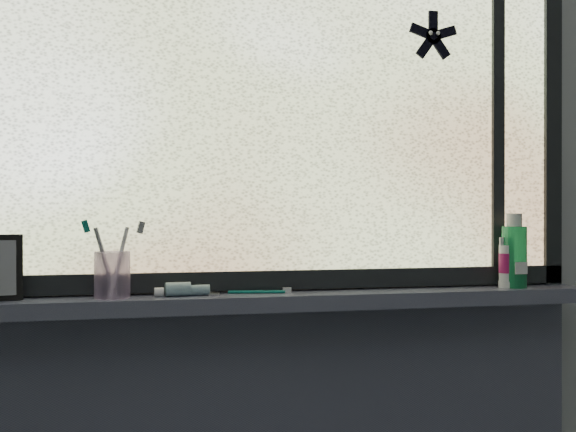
# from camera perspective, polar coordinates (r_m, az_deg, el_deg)

# --- Properties ---
(wall_back) EXTENTS (3.00, 0.01, 2.50)m
(wall_back) POSITION_cam_1_polar(r_m,az_deg,el_deg) (1.74, 0.20, 1.02)
(wall_back) COLOR #9EA3A8
(wall_back) RESTS_ON ground
(windowsill) EXTENTS (1.62, 0.14, 0.04)m
(windowsill) POSITION_cam_1_polar(r_m,az_deg,el_deg) (1.68, 0.76, -7.52)
(windowsill) COLOR #4C4F66
(windowsill) RESTS_ON wall_back
(window_pane) EXTENTS (1.50, 0.01, 1.00)m
(window_pane) POSITION_cam_1_polar(r_m,az_deg,el_deg) (1.74, 0.37, 10.29)
(window_pane) COLOR silver
(window_pane) RESTS_ON wall_back
(frame_bottom) EXTENTS (1.60, 0.03, 0.05)m
(frame_bottom) POSITION_cam_1_polar(r_m,az_deg,el_deg) (1.72, 0.40, -5.66)
(frame_bottom) COLOR black
(frame_bottom) RESTS_ON windowsill
(frame_right) EXTENTS (0.05, 0.03, 1.10)m
(frame_right) POSITION_cam_1_polar(r_m,az_deg,el_deg) (2.05, 22.34, 8.74)
(frame_right) COLOR black
(frame_right) RESTS_ON wall_back
(frame_mullion) EXTENTS (0.03, 0.03, 1.00)m
(frame_mullion) POSITION_cam_1_polar(r_m,az_deg,el_deg) (1.95, 18.06, 9.16)
(frame_mullion) COLOR black
(frame_mullion) RESTS_ON wall_back
(starfish_sticker) EXTENTS (0.15, 0.02, 0.15)m
(starfish_sticker) POSITION_cam_1_polar(r_m,az_deg,el_deg) (1.90, 12.78, 15.32)
(starfish_sticker) COLOR black
(starfish_sticker) RESTS_ON window_pane
(toothpaste_tube) EXTENTS (0.20, 0.05, 0.03)m
(toothpaste_tube) POSITION_cam_1_polar(r_m,az_deg,el_deg) (1.63, -9.03, -6.43)
(toothpaste_tube) COLOR silver
(toothpaste_tube) RESTS_ON windowsill
(toothbrush_cup) EXTENTS (0.10, 0.10, 0.11)m
(toothbrush_cup) POSITION_cam_1_polar(r_m,az_deg,el_deg) (1.63, -15.35, -5.06)
(toothbrush_cup) COLOR #B99ACB
(toothbrush_cup) RESTS_ON windowsill
(toothbrush_lying) EXTENTS (0.18, 0.05, 0.01)m
(toothbrush_lying) POSITION_cam_1_polar(r_m,az_deg,el_deg) (1.66, -2.81, -6.69)
(toothbrush_lying) COLOR #0C7165
(toothbrush_lying) RESTS_ON windowsill
(mouthwash_bottle) EXTENTS (0.09, 0.09, 0.17)m
(mouthwash_bottle) POSITION_cam_1_polar(r_m,az_deg,el_deg) (1.90, 19.47, -2.90)
(mouthwash_bottle) COLOR #20A75B
(mouthwash_bottle) RESTS_ON windowsill
(cream_tube) EXTENTS (0.05, 0.05, 0.10)m
(cream_tube) POSITION_cam_1_polar(r_m,az_deg,el_deg) (1.88, 18.84, -3.79)
(cream_tube) COLOR silver
(cream_tube) RESTS_ON windowsill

